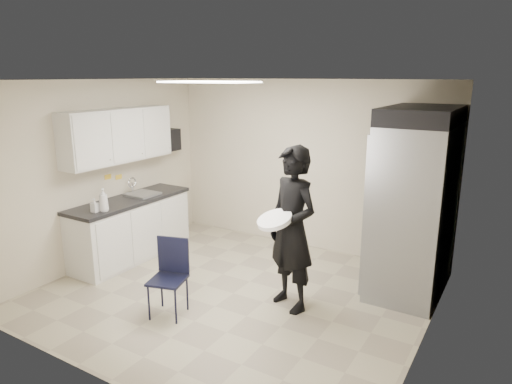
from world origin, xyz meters
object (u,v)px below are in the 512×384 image
Objects in this scene: lower_counter at (131,230)px; man_tuxedo at (292,229)px; commercial_fridge at (414,210)px; folding_chair at (167,280)px.

man_tuxedo is (2.71, -0.11, 0.53)m from lower_counter.
commercial_fridge reaches higher than man_tuxedo.
commercial_fridge reaches higher than lower_counter.
commercial_fridge is 2.47× the size of folding_chair.
folding_chair is 1.51m from man_tuxedo.
lower_counter reaches higher than folding_chair.
man_tuxedo is (-1.07, -1.19, -0.09)m from commercial_fridge.
lower_counter is 3.98m from commercial_fridge.
folding_chair is at bearing -136.02° from commercial_fridge.
folding_chair is at bearing -32.15° from lower_counter.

